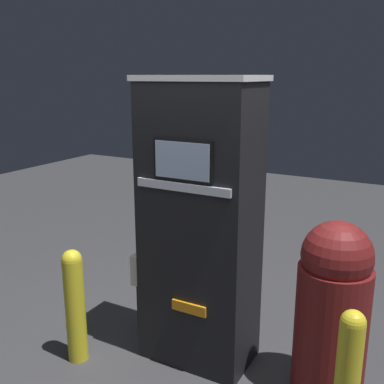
# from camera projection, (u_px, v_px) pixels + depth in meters

# --- Properties ---
(ground_plane) EXTENTS (14.00, 14.00, 0.00)m
(ground_plane) POSITION_uv_depth(u_px,v_px,m) (184.00, 371.00, 3.34)
(ground_plane) COLOR #38383A
(gas_pump) EXTENTS (0.91, 0.54, 2.14)m
(gas_pump) POSITION_uv_depth(u_px,v_px,m) (200.00, 225.00, 3.28)
(gas_pump) COLOR black
(gas_pump) RESTS_ON ground_plane
(safety_bollard) EXTENTS (0.15, 0.15, 0.90)m
(safety_bollard) POSITION_uv_depth(u_px,v_px,m) (75.00, 303.00, 3.38)
(safety_bollard) COLOR yellow
(safety_bollard) RESTS_ON ground_plane
(trash_bin) EXTENTS (0.49, 0.49, 1.24)m
(trash_bin) POSITION_uv_depth(u_px,v_px,m) (332.00, 308.00, 2.99)
(trash_bin) COLOR maroon
(trash_bin) RESTS_ON ground_plane
(safety_bollard_far) EXTENTS (0.14, 0.14, 0.91)m
(safety_bollard_far) POSITION_uv_depth(u_px,v_px,m) (347.00, 380.00, 2.51)
(safety_bollard_far) COLOR yellow
(safety_bollard_far) RESTS_ON ground_plane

